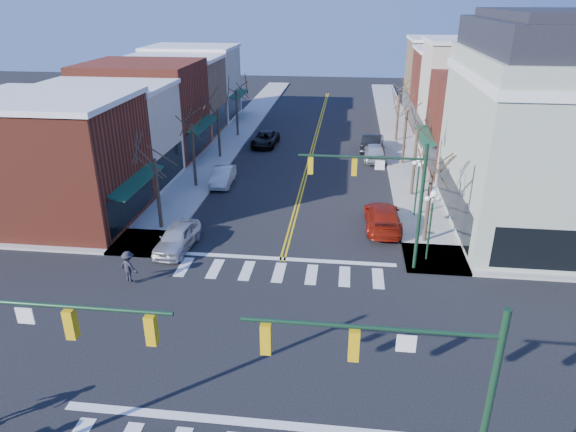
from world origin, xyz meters
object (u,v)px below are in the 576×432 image
(lamppost_midblock, at_px, (418,176))
(car_left_far, at_px, (265,139))
(car_right_near, at_px, (383,217))
(car_right_far, at_px, (372,142))
(car_left_near, at_px, (177,238))
(victorian_corner, at_px, (563,126))
(car_left_mid, at_px, (223,176))
(pedestrian_dark_b, at_px, (129,266))
(lamppost_corner, at_px, (431,214))
(car_right_mid, at_px, (374,152))

(lamppost_midblock, height_order, car_left_far, lamppost_midblock)
(car_left_far, bearing_deg, car_right_near, -57.65)
(car_right_near, relative_size, car_right_far, 1.06)
(car_left_near, relative_size, car_right_far, 0.86)
(victorian_corner, distance_m, car_left_mid, 24.26)
(car_left_far, bearing_deg, pedestrian_dark_b, -93.29)
(lamppost_corner, distance_m, car_left_far, 26.65)
(car_left_mid, xyz_separation_m, car_left_far, (1.54, 11.75, -0.01))
(car_left_mid, distance_m, car_right_mid, 14.72)
(car_left_near, xyz_separation_m, car_left_far, (1.54, 23.29, -0.07))
(victorian_corner, xyz_separation_m, car_right_near, (-10.58, -1.67, -5.86))
(car_right_far, bearing_deg, car_left_near, 69.29)
(lamppost_midblock, xyz_separation_m, car_left_near, (-14.60, -6.67, -2.21))
(car_left_near, height_order, car_left_far, car_left_near)
(car_left_far, distance_m, car_right_near, 21.66)
(car_right_near, bearing_deg, car_right_far, -91.09)
(victorian_corner, relative_size, lamppost_midblock, 3.29)
(victorian_corner, height_order, car_right_far, victorian_corner)
(car_right_near, bearing_deg, car_right_mid, -91.37)
(victorian_corner, relative_size, car_right_near, 2.60)
(lamppost_midblock, bearing_deg, pedestrian_dark_b, -145.58)
(car_left_far, relative_size, car_right_near, 0.90)
(lamppost_midblock, bearing_deg, lamppost_corner, -90.00)
(car_right_mid, relative_size, pedestrian_dark_b, 2.77)
(car_right_far, bearing_deg, victorian_corner, 130.40)
(victorian_corner, relative_size, car_left_far, 2.89)
(car_right_mid, xyz_separation_m, car_right_far, (-0.09, 3.10, 0.04))
(car_right_near, bearing_deg, lamppost_corner, 116.42)
(car_right_far, height_order, pedestrian_dark_b, pedestrian_dark_b)
(car_left_far, xyz_separation_m, car_right_far, (10.67, -0.57, 0.16))
(lamppost_corner, bearing_deg, car_left_far, 119.46)
(car_right_far, bearing_deg, lamppost_corner, 103.59)
(car_right_mid, relative_size, car_right_far, 0.93)
(car_left_near, distance_m, pedestrian_dark_b, 4.38)
(car_right_near, bearing_deg, car_left_far, -61.58)
(victorian_corner, bearing_deg, car_left_mid, 166.81)
(lamppost_corner, bearing_deg, car_right_near, 117.82)
(pedestrian_dark_b, bearing_deg, lamppost_corner, -141.91)
(car_left_mid, bearing_deg, lamppost_midblock, -20.38)
(lamppost_corner, xyz_separation_m, car_right_far, (-2.39, 22.55, -2.11))
(lamppost_corner, relative_size, car_left_mid, 1.03)
(car_left_mid, bearing_deg, car_right_far, 40.52)
(car_right_mid, distance_m, car_right_far, 3.10)
(car_right_near, height_order, car_right_far, car_right_far)
(victorian_corner, relative_size, lamppost_corner, 3.29)
(victorian_corner, height_order, lamppost_midblock, victorian_corner)
(lamppost_corner, relative_size, car_right_near, 0.79)
(car_left_mid, xyz_separation_m, pedestrian_dark_b, (-1.25, -15.73, 0.32))
(lamppost_midblock, xyz_separation_m, car_left_far, (-13.06, 16.62, -2.28))
(car_right_near, xyz_separation_m, pedestrian_dark_b, (-13.57, -8.69, 0.22))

